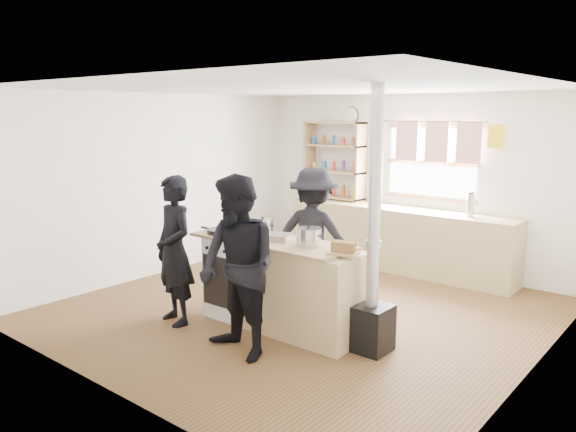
% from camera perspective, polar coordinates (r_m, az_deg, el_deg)
% --- Properties ---
extents(ground, '(5.00, 5.00, 0.01)m').
position_cam_1_polar(ground, '(6.55, 1.51, -9.56)').
color(ground, brown).
rests_on(ground, ground).
extents(back_counter, '(3.40, 0.55, 0.90)m').
position_cam_1_polar(back_counter, '(8.23, 11.04, -2.29)').
color(back_counter, tan).
rests_on(back_counter, ground).
extents(shelving_unit, '(1.00, 0.28, 1.20)m').
position_cam_1_polar(shelving_unit, '(8.79, 4.73, 5.69)').
color(shelving_unit, tan).
rests_on(shelving_unit, back_counter).
extents(thermos, '(0.10, 0.10, 0.30)m').
position_cam_1_polar(thermos, '(7.69, 18.06, 1.07)').
color(thermos, silver).
rests_on(thermos, back_counter).
extents(cooking_island, '(1.97, 0.64, 0.93)m').
position_cam_1_polar(cooking_island, '(5.91, -0.63, -6.99)').
color(cooking_island, white).
rests_on(cooking_island, ground).
extents(skillet_greens, '(0.32, 0.32, 0.05)m').
position_cam_1_polar(skillet_greens, '(6.21, -6.84, -1.50)').
color(skillet_greens, black).
rests_on(skillet_greens, cooking_island).
extents(roast_tray, '(0.43, 0.34, 0.07)m').
position_cam_1_polar(roast_tray, '(5.85, -1.54, -2.08)').
color(roast_tray, silver).
rests_on(roast_tray, cooking_island).
extents(stockpot_stove, '(0.23, 0.23, 0.19)m').
position_cam_1_polar(stockpot_stove, '(6.15, -2.60, -1.04)').
color(stockpot_stove, silver).
rests_on(stockpot_stove, cooking_island).
extents(stockpot_counter, '(0.26, 0.26, 0.20)m').
position_cam_1_polar(stockpot_counter, '(5.61, 2.11, -2.11)').
color(stockpot_counter, silver).
rests_on(stockpot_counter, cooking_island).
extents(bread_board, '(0.33, 0.27, 0.12)m').
position_cam_1_polar(bread_board, '(5.29, 5.68, -3.33)').
color(bread_board, tan).
rests_on(bread_board, cooking_island).
extents(flue_heater, '(0.35, 0.35, 2.50)m').
position_cam_1_polar(flue_heater, '(5.34, 8.56, -6.82)').
color(flue_heater, black).
rests_on(flue_heater, ground).
extents(person_near_left, '(0.66, 0.52, 1.60)m').
position_cam_1_polar(person_near_left, '(6.08, -11.48, -3.45)').
color(person_near_left, black).
rests_on(person_near_left, ground).
extents(person_near_right, '(0.93, 0.78, 1.70)m').
position_cam_1_polar(person_near_right, '(5.14, -5.11, -5.26)').
color(person_near_right, black).
rests_on(person_near_right, ground).
extents(person_far, '(1.17, 0.88, 1.62)m').
position_cam_1_polar(person_far, '(6.59, 2.61, -2.08)').
color(person_far, black).
rests_on(person_far, ground).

